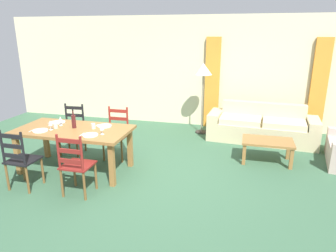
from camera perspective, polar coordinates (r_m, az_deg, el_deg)
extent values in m
cube|color=#396144|center=(5.11, -4.60, -9.73)|extent=(9.60, 9.60, 0.02)
cube|color=beige|center=(7.80, 3.14, 10.16)|extent=(9.60, 0.16, 2.70)
cube|color=orange|center=(7.59, 8.27, 7.91)|extent=(0.35, 0.08, 2.20)
cube|color=orange|center=(7.72, 26.37, 6.46)|extent=(0.35, 0.08, 2.20)
cube|color=olive|center=(5.34, -17.31, -0.74)|extent=(1.90, 0.96, 0.05)
cube|color=olive|center=(5.66, -26.35, -4.80)|extent=(0.08, 0.08, 0.70)
cube|color=olive|center=(4.77, -10.47, -7.21)|extent=(0.08, 0.08, 0.70)
cube|color=olive|center=(6.22, -21.90, -2.37)|extent=(0.08, 0.08, 0.70)
cube|color=olive|center=(5.41, -7.13, -4.05)|extent=(0.08, 0.08, 0.70)
cube|color=black|center=(5.12, -25.49, -5.75)|extent=(0.43, 0.41, 0.03)
cylinder|color=brown|center=(5.43, -25.48, -7.09)|extent=(0.04, 0.04, 0.43)
cylinder|color=brown|center=(5.21, -22.45, -7.71)|extent=(0.04, 0.04, 0.43)
cylinder|color=brown|center=(5.21, -27.89, -8.46)|extent=(0.04, 0.04, 0.43)
cylinder|color=brown|center=(4.98, -24.83, -9.19)|extent=(0.04, 0.04, 0.43)
cylinder|color=black|center=(5.04, -28.66, -3.37)|extent=(0.04, 0.04, 0.50)
cylinder|color=black|center=(4.80, -25.55, -3.88)|extent=(0.04, 0.04, 0.50)
cube|color=black|center=(4.96, -26.95, -5.03)|extent=(0.38, 0.03, 0.06)
cube|color=black|center=(4.91, -27.18, -3.40)|extent=(0.38, 0.03, 0.06)
cube|color=black|center=(4.86, -27.42, -1.75)|extent=(0.38, 0.03, 0.06)
cube|color=maroon|center=(4.64, -16.53, -7.04)|extent=(0.42, 0.40, 0.03)
cylinder|color=brown|center=(4.96, -17.11, -8.43)|extent=(0.04, 0.04, 0.43)
cylinder|color=brown|center=(4.79, -13.38, -9.06)|extent=(0.04, 0.04, 0.43)
cylinder|color=brown|center=(4.70, -19.27, -10.09)|extent=(0.04, 0.04, 0.43)
cylinder|color=brown|center=(4.52, -15.39, -10.83)|extent=(0.04, 0.04, 0.43)
cylinder|color=maroon|center=(4.51, -19.87, -4.49)|extent=(0.04, 0.04, 0.50)
cylinder|color=maroon|center=(4.32, -15.90, -5.04)|extent=(0.04, 0.04, 0.50)
cube|color=maroon|center=(4.46, -17.78, -6.32)|extent=(0.38, 0.02, 0.06)
cube|color=maroon|center=(4.40, -17.95, -4.52)|extent=(0.38, 0.02, 0.06)
cube|color=maroon|center=(4.35, -18.13, -2.68)|extent=(0.38, 0.02, 0.06)
cube|color=black|center=(6.21, -17.60, -0.99)|extent=(0.44, 0.42, 0.03)
cylinder|color=brown|center=(6.06, -16.66, -3.66)|extent=(0.04, 0.04, 0.43)
cylinder|color=brown|center=(6.23, -19.60, -3.37)|extent=(0.04, 0.04, 0.43)
cylinder|color=brown|center=(6.34, -15.27, -2.60)|extent=(0.04, 0.04, 0.43)
cylinder|color=brown|center=(6.51, -18.12, -2.36)|extent=(0.04, 0.04, 0.43)
cylinder|color=black|center=(6.20, -15.62, 1.69)|extent=(0.04, 0.04, 0.50)
cylinder|color=black|center=(6.37, -18.52, 1.83)|extent=(0.04, 0.04, 0.50)
cube|color=black|center=(6.31, -16.99, 0.62)|extent=(0.38, 0.05, 0.06)
cube|color=black|center=(6.27, -17.11, 1.94)|extent=(0.38, 0.05, 0.06)
cube|color=black|center=(6.24, -17.23, 3.26)|extent=(0.38, 0.05, 0.06)
cube|color=maroon|center=(5.77, -9.78, -1.78)|extent=(0.43, 0.41, 0.03)
cylinder|color=brown|center=(5.63, -8.65, -4.69)|extent=(0.04, 0.04, 0.43)
cylinder|color=brown|center=(5.77, -11.97, -4.33)|extent=(0.04, 0.04, 0.43)
cylinder|color=brown|center=(5.93, -7.43, -3.51)|extent=(0.04, 0.04, 0.43)
cylinder|color=brown|center=(6.06, -10.62, -3.20)|extent=(0.04, 0.04, 0.43)
cylinder|color=maroon|center=(5.77, -7.61, 1.07)|extent=(0.04, 0.04, 0.50)
cylinder|color=maroon|center=(5.91, -10.87, 1.28)|extent=(0.04, 0.04, 0.50)
cube|color=maroon|center=(5.88, -9.20, -0.04)|extent=(0.38, 0.03, 0.06)
cube|color=maroon|center=(5.83, -9.27, 1.37)|extent=(0.38, 0.03, 0.06)
cube|color=maroon|center=(5.80, -9.34, 2.79)|extent=(0.38, 0.03, 0.06)
cylinder|color=white|center=(5.38, -22.80, -0.80)|extent=(0.24, 0.24, 0.02)
cube|color=silver|center=(5.48, -24.05, -0.73)|extent=(0.02, 0.17, 0.01)
cylinder|color=white|center=(4.90, -14.35, -1.65)|extent=(0.24, 0.24, 0.02)
cube|color=silver|center=(4.98, -15.86, -1.56)|extent=(0.03, 0.17, 0.01)
cylinder|color=white|center=(5.77, -19.88, 0.67)|extent=(0.24, 0.24, 0.02)
cube|color=silver|center=(5.86, -21.09, 0.71)|extent=(0.02, 0.17, 0.01)
cylinder|color=white|center=(5.32, -11.81, 0.01)|extent=(0.24, 0.24, 0.02)
cube|color=silver|center=(5.39, -13.24, 0.07)|extent=(0.02, 0.17, 0.01)
cylinder|color=#471919|center=(5.35, -17.25, 0.80)|extent=(0.07, 0.07, 0.22)
cylinder|color=#471919|center=(5.31, -17.39, 2.35)|extent=(0.02, 0.02, 0.08)
cylinder|color=black|center=(5.30, -17.44, 2.86)|extent=(0.03, 0.03, 0.02)
cylinder|color=white|center=(5.39, -21.08, -0.64)|extent=(0.06, 0.06, 0.01)
cylinder|color=white|center=(5.38, -21.12, -0.25)|extent=(0.01, 0.01, 0.07)
cone|color=white|center=(5.36, -21.21, 0.54)|extent=(0.06, 0.06, 0.08)
cylinder|color=white|center=(4.92, -12.22, -1.51)|extent=(0.06, 0.06, 0.01)
cylinder|color=white|center=(4.91, -12.24, -1.09)|extent=(0.01, 0.01, 0.07)
cone|color=white|center=(4.88, -12.30, -0.23)|extent=(0.06, 0.06, 0.08)
cylinder|color=white|center=(5.59, -19.40, 0.15)|extent=(0.06, 0.06, 0.01)
cylinder|color=white|center=(5.58, -19.44, 0.53)|extent=(0.01, 0.01, 0.07)
cone|color=white|center=(5.56, -19.52, 1.29)|extent=(0.06, 0.06, 0.08)
cylinder|color=beige|center=(5.23, -13.83, -0.01)|extent=(0.07, 0.07, 0.09)
cylinder|color=beige|center=(5.44, -20.31, 0.05)|extent=(0.07, 0.07, 0.09)
cube|color=beige|center=(6.97, 17.02, -1.12)|extent=(1.85, 0.93, 0.40)
cube|color=beige|center=(7.20, 17.25, 1.10)|extent=(1.81, 0.33, 0.80)
cube|color=beige|center=(7.00, 25.42, -1.20)|extent=(0.30, 0.82, 0.58)
cube|color=beige|center=(7.03, 8.78, 0.37)|extent=(0.30, 0.82, 0.58)
cube|color=beige|center=(6.86, 20.94, 0.46)|extent=(0.90, 0.70, 0.12)
cube|color=beige|center=(6.87, 13.45, 1.17)|extent=(0.90, 0.70, 0.12)
cube|color=olive|center=(5.82, 18.19, -2.74)|extent=(0.90, 0.56, 0.04)
cube|color=olive|center=(5.66, 14.06, -5.22)|extent=(0.06, 0.06, 0.38)
cube|color=olive|center=(5.73, 22.11, -5.75)|extent=(0.06, 0.06, 0.38)
cube|color=olive|center=(6.09, 14.14, -3.61)|extent=(0.06, 0.06, 0.38)
cube|color=olive|center=(6.15, 21.61, -4.13)|extent=(0.06, 0.06, 0.38)
cylinder|color=#332D28|center=(7.31, 6.24, -1.12)|extent=(0.28, 0.28, 0.03)
cylinder|color=gray|center=(7.13, 6.42, 4.15)|extent=(0.03, 0.03, 1.35)
cone|color=beige|center=(7.00, 6.64, 10.59)|extent=(0.40, 0.40, 0.26)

